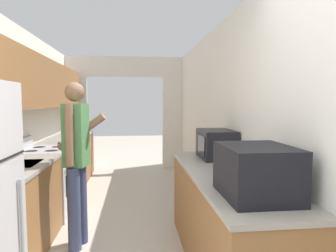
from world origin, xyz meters
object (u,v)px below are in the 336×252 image
object	(u,v)px
person	(76,159)
knife	(60,143)
suitcase	(256,171)
microwave	(216,144)
book_stack	(229,168)
range_oven	(46,182)

from	to	relation	value
person	knife	size ratio (longest dim) A/B	5.40
person	suitcase	size ratio (longest dim) A/B	3.05
person	knife	world-z (taller)	person
microwave	book_stack	size ratio (longest dim) A/B	1.75
range_oven	book_stack	world-z (taller)	range_oven
person	range_oven	bearing A→B (deg)	44.78
knife	suitcase	bearing A→B (deg)	-78.56
book_stack	microwave	bearing A→B (deg)	83.97
person	book_stack	size ratio (longest dim) A/B	5.79
book_stack	knife	world-z (taller)	book_stack
microwave	book_stack	world-z (taller)	microwave
suitcase	book_stack	xyz separation A→B (m)	(0.03, 0.67, -0.13)
microwave	suitcase	bearing A→B (deg)	-94.42
suitcase	knife	bearing A→B (deg)	124.75
range_oven	person	xyz separation A→B (m)	(0.58, -0.94, 0.47)
microwave	person	bearing A→B (deg)	-177.31
suitcase	knife	size ratio (longest dim) A/B	1.77
range_oven	book_stack	xyz separation A→B (m)	(1.99, -1.54, 0.48)
range_oven	microwave	xyz separation A→B (m)	(2.06, -0.87, 0.59)
suitcase	range_oven	bearing A→B (deg)	131.55
suitcase	knife	world-z (taller)	suitcase
microwave	range_oven	bearing A→B (deg)	157.10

